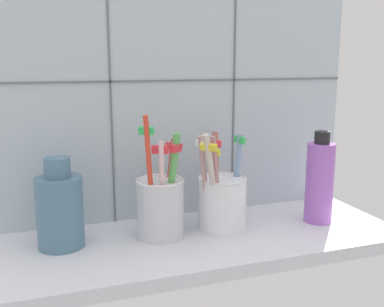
% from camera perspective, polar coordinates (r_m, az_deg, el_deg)
% --- Properties ---
extents(counter_slab, '(0.64, 0.22, 0.02)m').
position_cam_1_polar(counter_slab, '(0.70, 0.65, -11.31)').
color(counter_slab, silver).
rests_on(counter_slab, ground).
extents(tile_wall_back, '(0.64, 0.02, 0.45)m').
position_cam_1_polar(tile_wall_back, '(0.76, -2.39, 7.22)').
color(tile_wall_back, '#B2C1CC').
rests_on(tile_wall_back, ground).
extents(toothbrush_cup_left, '(0.08, 0.07, 0.19)m').
position_cam_1_polar(toothbrush_cup_left, '(0.69, -3.99, -6.45)').
color(toothbrush_cup_left, silver).
rests_on(toothbrush_cup_left, counter_slab).
extents(toothbrush_cup_right, '(0.09, 0.12, 0.16)m').
position_cam_1_polar(toothbrush_cup_right, '(0.72, 3.79, -5.81)').
color(toothbrush_cup_right, white).
rests_on(toothbrush_cup_right, counter_slab).
extents(ceramic_vase, '(0.07, 0.07, 0.13)m').
position_cam_1_polar(ceramic_vase, '(0.67, -16.42, -6.74)').
color(ceramic_vase, slate).
rests_on(ceramic_vase, counter_slab).
extents(soap_bottle, '(0.05, 0.05, 0.15)m').
position_cam_1_polar(soap_bottle, '(0.77, 15.89, -3.38)').
color(soap_bottle, '#A55DC5').
rests_on(soap_bottle, counter_slab).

